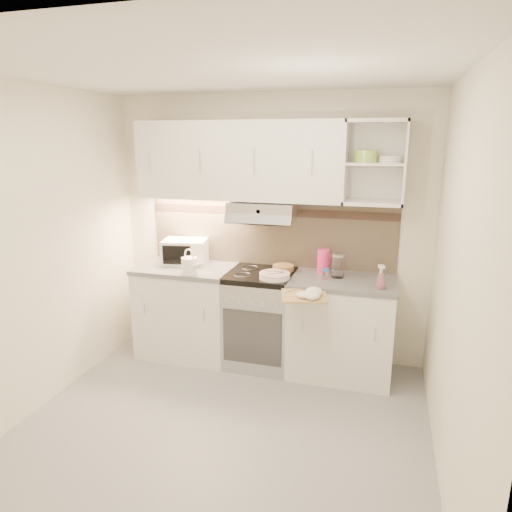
{
  "coord_description": "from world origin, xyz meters",
  "views": [
    {
      "loc": [
        1.06,
        -2.77,
        2.09
      ],
      "look_at": [
        -0.0,
        0.95,
        1.09
      ],
      "focal_mm": 32.0,
      "sensor_mm": 36.0,
      "label": 1
    }
  ],
  "objects": [
    {
      "name": "ground",
      "position": [
        0.0,
        0.0,
        0.0
      ],
      "size": [
        3.0,
        3.0,
        0.0
      ],
      "primitive_type": "plane",
      "color": "gray",
      "rests_on": "ground"
    },
    {
      "name": "room_shell",
      "position": [
        0.0,
        0.37,
        1.63
      ],
      "size": [
        3.04,
        2.84,
        2.52
      ],
      "color": "white",
      "rests_on": "ground"
    },
    {
      "name": "base_cabinet_left",
      "position": [
        -0.75,
        1.1,
        0.43
      ],
      "size": [
        0.9,
        0.6,
        0.86
      ],
      "primitive_type": "cube",
      "color": "white",
      "rests_on": "ground"
    },
    {
      "name": "worktop_left",
      "position": [
        -0.75,
        1.1,
        0.88
      ],
      "size": [
        0.92,
        0.62,
        0.04
      ],
      "primitive_type": "cube",
      "color": "slate",
      "rests_on": "base_cabinet_left"
    },
    {
      "name": "base_cabinet_right",
      "position": [
        0.75,
        1.1,
        0.43
      ],
      "size": [
        0.9,
        0.6,
        0.86
      ],
      "primitive_type": "cube",
      "color": "white",
      "rests_on": "ground"
    },
    {
      "name": "worktop_right",
      "position": [
        0.75,
        1.1,
        0.88
      ],
      "size": [
        0.92,
        0.62,
        0.04
      ],
      "primitive_type": "cube",
      "color": "slate",
      "rests_on": "base_cabinet_right"
    },
    {
      "name": "electric_range",
      "position": [
        0.0,
        1.1,
        0.45
      ],
      "size": [
        0.6,
        0.6,
        0.9
      ],
      "color": "#B7B7BC",
      "rests_on": "ground"
    },
    {
      "name": "microwave",
      "position": [
        -0.81,
        1.22,
        1.02
      ],
      "size": [
        0.47,
        0.38,
        0.24
      ],
      "rotation": [
        0.0,
        0.0,
        0.18
      ],
      "color": "white",
      "rests_on": "worktop_left"
    },
    {
      "name": "watering_can",
      "position": [
        -0.6,
        0.88,
        0.98
      ],
      "size": [
        0.27,
        0.17,
        0.24
      ],
      "rotation": [
        0.0,
        0.0,
        -0.42
      ],
      "color": "white",
      "rests_on": "worktop_left"
    },
    {
      "name": "plate_stack",
      "position": [
        0.16,
        0.96,
        0.93
      ],
      "size": [
        0.27,
        0.27,
        0.06
      ],
      "rotation": [
        0.0,
        0.0,
        0.24
      ],
      "color": "white",
      "rests_on": "electric_range"
    },
    {
      "name": "bread_loaf",
      "position": [
        0.18,
        1.23,
        0.92
      ],
      "size": [
        0.2,
        0.2,
        0.05
      ],
      "primitive_type": "cylinder",
      "color": "#B66B49",
      "rests_on": "electric_range"
    },
    {
      "name": "pink_pitcher",
      "position": [
        0.55,
        1.25,
        1.01
      ],
      "size": [
        0.12,
        0.11,
        0.22
      ],
      "rotation": [
        0.0,
        0.0,
        0.23
      ],
      "color": "#FF3078",
      "rests_on": "worktop_right"
    },
    {
      "name": "glass_jar",
      "position": [
        0.69,
        1.15,
        1.01
      ],
      "size": [
        0.11,
        0.11,
        0.21
      ],
      "rotation": [
        0.0,
        0.0,
        0.41
      ],
      "color": "silver",
      "rests_on": "worktop_right"
    },
    {
      "name": "spice_jar",
      "position": [
        0.6,
        1.06,
        0.95
      ],
      "size": [
        0.06,
        0.06,
        0.09
      ],
      "rotation": [
        0.0,
        0.0,
        -0.25
      ],
      "color": "white",
      "rests_on": "worktop_right"
    },
    {
      "name": "spray_bottle",
      "position": [
        1.06,
        0.93,
        0.98
      ],
      "size": [
        0.08,
        0.08,
        0.22
      ],
      "rotation": [
        0.0,
        0.0,
        0.34
      ],
      "color": "pink",
      "rests_on": "worktop_right"
    },
    {
      "name": "cutting_board",
      "position": [
        0.48,
        0.65,
        0.87
      ],
      "size": [
        0.42,
        0.4,
        0.02
      ],
      "primitive_type": "cube",
      "rotation": [
        0.0,
        0.0,
        0.25
      ],
      "color": "tan",
      "rests_on": "base_cabinet_right"
    },
    {
      "name": "dish_towel",
      "position": [
        0.53,
        0.63,
        0.91
      ],
      "size": [
        0.29,
        0.26,
        0.06
      ],
      "primitive_type": null,
      "rotation": [
        0.0,
        0.0,
        -0.34
      ],
      "color": "white",
      "rests_on": "cutting_board"
    }
  ]
}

